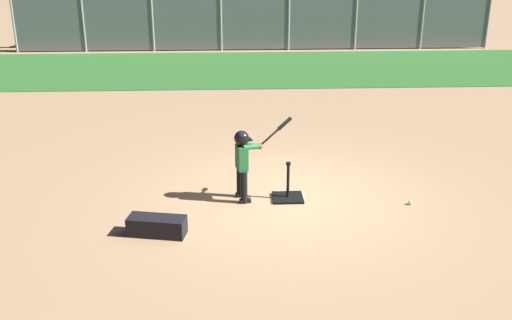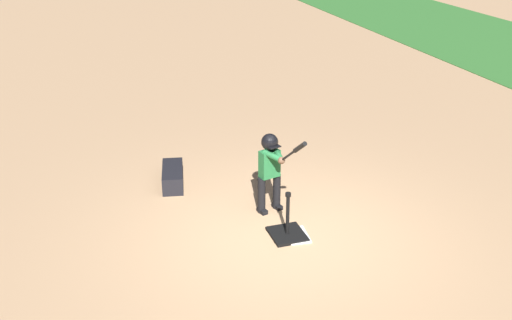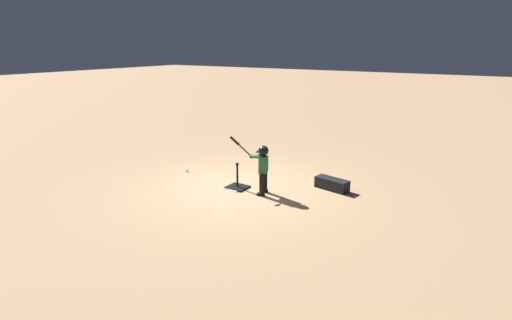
# 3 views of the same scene
# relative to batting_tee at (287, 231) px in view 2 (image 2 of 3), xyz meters

# --- Properties ---
(ground_plane) EXTENTS (90.00, 90.00, 0.00)m
(ground_plane) POSITION_rel_batting_tee_xyz_m (0.04, -0.03, -0.07)
(ground_plane) COLOR tan
(home_plate) EXTENTS (0.48, 0.48, 0.02)m
(home_plate) POSITION_rel_batting_tee_xyz_m (0.04, 0.05, -0.06)
(home_plate) COLOR white
(home_plate) RESTS_ON ground_plane
(batting_tee) EXTENTS (0.50, 0.45, 0.65)m
(batting_tee) POSITION_rel_batting_tee_xyz_m (0.00, 0.00, 0.00)
(batting_tee) COLOR black
(batting_tee) RESTS_ON ground_plane
(batter_child) EXTENTS (0.95, 0.42, 1.37)m
(batter_child) POSITION_rel_batting_tee_xyz_m (-0.72, 0.01, 0.69)
(batter_child) COLOR black
(batter_child) RESTS_ON ground_plane
(equipment_bag) EXTENTS (0.89, 0.48, 0.28)m
(equipment_bag) POSITION_rel_batting_tee_xyz_m (-2.03, -1.17, 0.07)
(equipment_bag) COLOR black
(equipment_bag) RESTS_ON ground_plane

